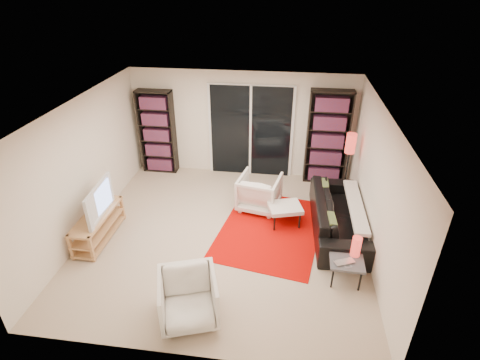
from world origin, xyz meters
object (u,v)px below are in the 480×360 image
floor_lamp (350,150)px  bookshelf_right (327,138)px  sofa (339,215)px  armchair_back (259,192)px  ottoman (285,208)px  side_table (347,262)px  tv_stand (98,226)px  bookshelf_left (157,132)px  armchair_front (188,298)px

floor_lamp → bookshelf_right: bearing=115.4°
sofa → armchair_back: armchair_back is taller
ottoman → floor_lamp: (1.20, 1.05, 0.79)m
armchair_back → floor_lamp: (1.72, 0.56, 0.78)m
bookshelf_right → side_table: size_ratio=4.04×
tv_stand → floor_lamp: floor_lamp is taller
bookshelf_right → floor_lamp: size_ratio=1.42×
bookshelf_right → floor_lamp: 0.87m
bookshelf_left → tv_stand: 2.82m
armchair_back → ottoman: size_ratio=1.12×
sofa → floor_lamp: 1.40m
bookshelf_right → tv_stand: bearing=-146.5°
bookshelf_right → side_table: bookshelf_right is taller
tv_stand → armchair_back: bearing=26.5°
bookshelf_right → armchair_front: bookshelf_right is taller
sofa → armchair_back: size_ratio=2.87×
tv_stand → armchair_back: size_ratio=1.65×
ottoman → sofa: bearing=-4.0°
bookshelf_right → sofa: bearing=-85.4°
sofa → ottoman: (-0.98, 0.07, 0.01)m
bookshelf_right → armchair_back: 2.03m
bookshelf_right → ottoman: size_ratio=2.95×
sofa → floor_lamp: size_ratio=1.54×
armchair_front → side_table: 2.44m
bookshelf_left → side_table: size_ratio=3.75×
bookshelf_left → ottoman: bookshelf_left is taller
bookshelf_right → side_table: (0.15, -3.21, -0.69)m
sofa → ottoman: sofa is taller
sofa → ottoman: size_ratio=3.21×
armchair_back → side_table: 2.39m
sofa → floor_lamp: (0.22, 1.12, 0.81)m
bookshelf_right → tv_stand: (-4.11, -2.72, -0.79)m
sofa → bookshelf_left: bearing=63.0°
tv_stand → side_table: (4.25, -0.49, 0.09)m
bookshelf_left → bookshelf_right: bookshelf_right is taller
floor_lamp → tv_stand: bearing=-156.6°
tv_stand → bookshelf_right: bearing=33.5°
tv_stand → armchair_front: size_ratio=1.67×
tv_stand → armchair_front: armchair_front is taller
sofa → tv_stand: bearing=99.2°
tv_stand → armchair_front: 2.56m
bookshelf_left → armchair_back: size_ratio=2.45×
armchair_front → ottoman: (1.23, 2.41, -0.01)m
bookshelf_right → sofa: (0.15, -1.90, -0.72)m
tv_stand → ottoman: 3.40m
armchair_front → floor_lamp: (2.43, 3.46, 0.78)m
tv_stand → bookshelf_left: bearing=84.6°
bookshelf_right → ottoman: bookshelf_right is taller
side_table → floor_lamp: (0.22, 2.42, 0.78)m
armchair_back → ottoman: armchair_back is taller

